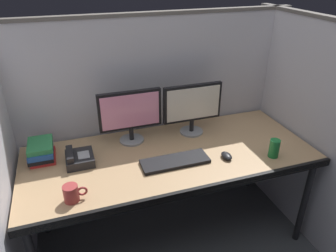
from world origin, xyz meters
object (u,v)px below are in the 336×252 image
Objects in this scene: monitor_left at (130,113)px; book_stack at (41,151)px; soda_can at (274,148)px; desk at (171,161)px; keyboard_main at (175,161)px; computer_mouse at (226,156)px; monitor_right at (193,106)px; coffee_mug at (72,193)px; desk_phone at (79,158)px.

monitor_left is 1.92× the size of book_stack.
soda_can is at bearing -17.56° from book_stack.
desk is at bearing -51.25° from monitor_left.
keyboard_main is at bearing 167.81° from soda_can.
computer_mouse is (0.32, -0.16, 0.07)m from desk.
soda_can is (0.30, -0.08, 0.04)m from computer_mouse.
desk is 4.42× the size of monitor_left.
monitor_right reaches higher than coffee_mug.
keyboard_main is 3.41× the size of coffee_mug.
monitor_left is 1.00× the size of monitor_right.
computer_mouse is at bearing -25.69° from desk.
computer_mouse is at bearing -18.21° from book_stack.
monitor_left reaches higher than book_stack.
soda_can is at bearing -15.04° from computer_mouse.
desk is 0.70m from coffee_mug.
monitor_left is 3.52× the size of soda_can.
coffee_mug reaches higher than desk_phone.
monitor_right is at bearing 1.13° from book_stack.
coffee_mug reaches higher than keyboard_main.
desk_phone is at bearing -170.44° from monitor_right.
monitor_left is at bearing 177.41° from monitor_right.
coffee_mug is 0.50m from book_stack.
computer_mouse is at bearing -37.85° from monitor_left.
coffee_mug is (-0.63, -0.16, 0.04)m from keyboard_main.
monitor_right is 0.47m from keyboard_main.
monitor_left is 3.41× the size of coffee_mug.
monitor_right is 2.26× the size of desk_phone.
computer_mouse is at bearing -78.24° from monitor_right.
coffee_mug is 0.66× the size of desk_phone.
soda_can reaches higher than coffee_mug.
soda_can is (0.62, -0.24, 0.11)m from desk.
book_stack is (-1.04, -0.02, -0.16)m from monitor_right.
computer_mouse is at bearing -15.58° from desk_phone.
desk is 0.83m from book_stack.
desk_phone is (-0.90, 0.25, 0.02)m from computer_mouse.
monitor_left is at bearing 22.94° from desk_phone.
soda_can is at bearing -12.19° from keyboard_main.
desk_phone is 0.85× the size of book_stack.
coffee_mug reaches higher than computer_mouse.
book_stack is at bearing -176.08° from monitor_left.
desk is 15.08× the size of coffee_mug.
coffee_mug is 0.36m from desk_phone.
monitor_left is at bearing 3.92° from book_stack.
desk is at bearing 85.39° from keyboard_main.
soda_can is 1.49m from book_stack.
desk is at bearing -14.97° from book_stack.
book_stack reaches higher than coffee_mug.
monitor_left is 0.62m from book_stack.
desk is 0.37m from computer_mouse.
monitor_right is (0.24, 0.23, 0.27)m from desk.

